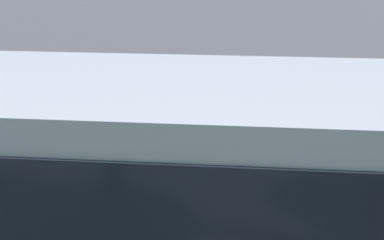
{
  "coord_description": "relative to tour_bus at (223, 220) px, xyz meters",
  "views": [
    {
      "loc": [
        -0.19,
        9.35,
        4.54
      ],
      "look_at": [
        0.05,
        -0.05,
        1.1
      ],
      "focal_mm": 44.55,
      "sensor_mm": 36.0,
      "label": 1
    }
  ],
  "objects": [
    {
      "name": "ground_plane",
      "position": [
        0.43,
        -4.7,
        -1.64
      ],
      "size": [
        80.0,
        80.0,
        0.0
      ],
      "primitive_type": "plane",
      "color": "#4C4C51"
    },
    {
      "name": "tour_bus",
      "position": [
        0.0,
        0.0,
        0.0
      ],
      "size": [
        9.95,
        3.19,
        3.25
      ],
      "color": "#B7BABF",
      "rests_on": "ground_plane"
    },
    {
      "name": "parked_motorcycle_dark",
      "position": [
        -0.37,
        -2.13,
        -1.16
      ],
      "size": [
        2.03,
        0.71,
        0.99
      ],
      "color": "black",
      "rests_on": "ground_plane"
    },
    {
      "name": "traffic_cone",
      "position": [
        -0.22,
        -6.9,
        -1.34
      ],
      "size": [
        0.34,
        0.34,
        0.63
      ],
      "color": "orange",
      "rests_on": "ground_plane"
    },
    {
      "name": "spectator_centre",
      "position": [
        0.6,
        -2.88,
        -0.62
      ],
      "size": [
        0.58,
        0.37,
        1.73
      ],
      "color": "black",
      "rests_on": "ground_plane"
    },
    {
      "name": "spectator_far_left",
      "position": [
        -1.36,
        -2.84,
        -0.6
      ],
      "size": [
        0.58,
        0.37,
        1.76
      ],
      "color": "black",
      "rests_on": "ground_plane"
    },
    {
      "name": "bay_line_c",
      "position": [
        3.63,
        -4.81,
        -1.64
      ],
      "size": [
        0.15,
        3.53,
        0.01
      ],
      "color": "white",
      "rests_on": "ground_plane"
    },
    {
      "name": "stunt_motorcycle",
      "position": [
        2.16,
        -7.2,
        -0.61
      ],
      "size": [
        1.95,
        0.58,
        1.82
      ],
      "color": "black",
      "rests_on": "ground_plane"
    },
    {
      "name": "bay_line_a",
      "position": [
        -1.68,
        -4.81,
        -1.64
      ],
      "size": [
        0.16,
        4.19,
        0.01
      ],
      "color": "white",
      "rests_on": "ground_plane"
    },
    {
      "name": "bay_line_b",
      "position": [
        0.97,
        -4.81,
        -1.64
      ],
      "size": [
        0.17,
        4.87,
        0.01
      ],
      "color": "white",
      "rests_on": "ground_plane"
    },
    {
      "name": "spectator_left",
      "position": [
        -0.45,
        -3.01,
        -0.67
      ],
      "size": [
        0.57,
        0.39,
        1.65
      ],
      "color": "black",
      "rests_on": "ground_plane"
    }
  ]
}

